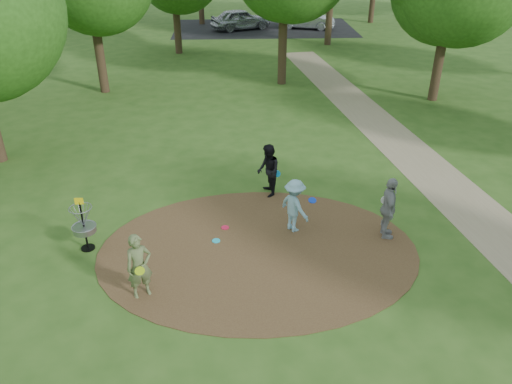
{
  "coord_description": "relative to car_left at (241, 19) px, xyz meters",
  "views": [
    {
      "loc": [
        -0.56,
        -10.74,
        7.7
      ],
      "look_at": [
        0.0,
        1.2,
        1.1
      ],
      "focal_mm": 35.0,
      "sensor_mm": 36.0,
      "label": 1
    }
  ],
  "objects": [
    {
      "name": "footpath",
      "position": [
        6.37,
        -27.47,
        -0.77
      ],
      "size": [
        7.55,
        39.89,
        0.01
      ],
      "primitive_type": "cube",
      "rotation": [
        0.0,
        0.0,
        0.14
      ],
      "color": "#8C7A5B",
      "rests_on": "ground"
    },
    {
      "name": "disc_ground_cyan",
      "position": [
        -1.25,
        -29.01,
        -0.75
      ],
      "size": [
        0.22,
        0.22,
        0.02
      ],
      "primitive_type": "cylinder",
      "color": "#1AB6D0",
      "rests_on": "dirt_clearing"
    },
    {
      "name": "disc_golf_basket",
      "position": [
        -4.63,
        -29.17,
        0.09
      ],
      "size": [
        0.63,
        0.63,
        1.54
      ],
      "color": "black",
      "rests_on": "ground"
    },
    {
      "name": "dirt_clearing",
      "position": [
        -0.13,
        -29.47,
        -0.77
      ],
      "size": [
        8.4,
        8.4,
        0.02
      ],
      "primitive_type": "cylinder",
      "color": "#47301C",
      "rests_on": "ground"
    },
    {
      "name": "player_walking_with_disc",
      "position": [
        0.33,
        -26.46,
        0.06
      ],
      "size": [
        0.76,
        0.9,
        1.68
      ],
      "color": "black",
      "rests_on": "ground"
    },
    {
      "name": "car_right",
      "position": [
        5.16,
        0.11,
        -0.07
      ],
      "size": [
        4.55,
        2.62,
        1.42
      ],
      "primitive_type": "imported",
      "rotation": [
        0.0,
        0.0,
        1.29
      ],
      "color": "#A2A6AA",
      "rests_on": "ground"
    },
    {
      "name": "player_throwing_with_disc",
      "position": [
        0.91,
        -28.53,
        -0.0
      ],
      "size": [
        1.13,
        1.15,
        1.56
      ],
      "color": "#81B2C1",
      "rests_on": "ground"
    },
    {
      "name": "car_left",
      "position": [
        0.0,
        0.0,
        0.0
      ],
      "size": [
        4.94,
        3.42,
        1.56
      ],
      "primitive_type": "imported",
      "rotation": [
        0.0,
        0.0,
        1.95
      ],
      "color": "#999BA0",
      "rests_on": "ground"
    },
    {
      "name": "parking_lot",
      "position": [
        1.87,
        0.53,
        -0.78
      ],
      "size": [
        14.0,
        8.0,
        0.01
      ],
      "primitive_type": "cube",
      "color": "black",
      "rests_on": "ground"
    },
    {
      "name": "player_waiting_with_disc",
      "position": [
        3.38,
        -28.97,
        0.11
      ],
      "size": [
        0.57,
        1.09,
        1.78
      ],
      "color": "gray",
      "rests_on": "ground"
    },
    {
      "name": "player_observer_with_disc",
      "position": [
        -2.9,
        -31.1,
        0.03
      ],
      "size": [
        0.71,
        0.62,
        1.63
      ],
      "color": "#5B693D",
      "rests_on": "ground"
    },
    {
      "name": "ground",
      "position": [
        -0.13,
        -29.47,
        -0.78
      ],
      "size": [
        100.0,
        100.0,
        0.0
      ],
      "primitive_type": "plane",
      "color": "#2D5119",
      "rests_on": "ground"
    },
    {
      "name": "disc_ground_red",
      "position": [
        -1.01,
        -28.37,
        -0.75
      ],
      "size": [
        0.22,
        0.22,
        0.02
      ],
      "primitive_type": "cylinder",
      "color": "red",
      "rests_on": "dirt_clearing"
    }
  ]
}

